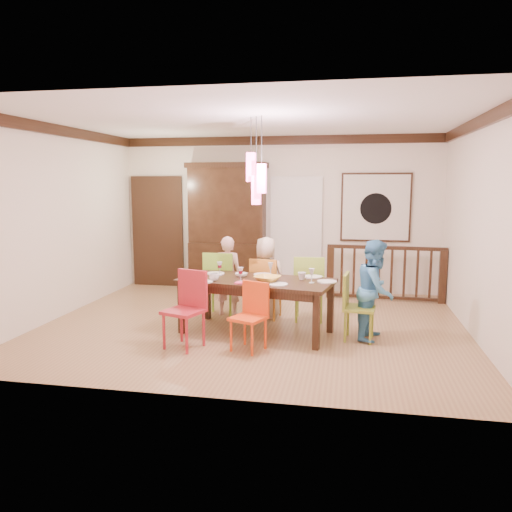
% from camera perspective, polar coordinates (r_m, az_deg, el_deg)
% --- Properties ---
extents(floor, '(6.00, 6.00, 0.00)m').
position_cam_1_polar(floor, '(7.31, -0.37, -7.89)').
color(floor, '#966E48').
rests_on(floor, ground).
extents(ceiling, '(6.00, 6.00, 0.00)m').
position_cam_1_polar(ceiling, '(7.06, -0.39, 15.32)').
color(ceiling, white).
rests_on(ceiling, wall_back).
extents(wall_back, '(6.00, 0.00, 6.00)m').
position_cam_1_polar(wall_back, '(9.50, 2.53, 4.78)').
color(wall_back, silver).
rests_on(wall_back, floor).
extents(wall_left, '(0.00, 5.00, 5.00)m').
position_cam_1_polar(wall_left, '(8.16, -21.57, 3.60)').
color(wall_left, silver).
rests_on(wall_left, floor).
extents(wall_right, '(0.00, 5.00, 5.00)m').
position_cam_1_polar(wall_right, '(7.10, 24.14, 2.82)').
color(wall_right, silver).
rests_on(wall_right, floor).
extents(crown_molding, '(6.00, 5.00, 0.16)m').
position_cam_1_polar(crown_molding, '(7.05, -0.39, 14.67)').
color(crown_molding, black).
rests_on(crown_molding, wall_back).
extents(panel_door, '(1.04, 0.07, 2.24)m').
position_cam_1_polar(panel_door, '(10.10, -11.14, 2.57)').
color(panel_door, black).
rests_on(panel_door, wall_back).
extents(white_doorway, '(0.97, 0.05, 2.22)m').
position_cam_1_polar(white_doorway, '(9.45, 4.59, 2.31)').
color(white_doorway, silver).
rests_on(white_doorway, wall_back).
extents(painting, '(1.25, 0.06, 1.25)m').
position_cam_1_polar(painting, '(9.36, 13.52, 5.42)').
color(painting, black).
rests_on(painting, wall_back).
extents(pendant_cluster, '(0.27, 0.21, 1.14)m').
position_cam_1_polar(pendant_cluster, '(6.64, 0.03, 8.89)').
color(pendant_cluster, '#E64584').
rests_on(pendant_cluster, ceiling).
extents(dining_table, '(2.19, 1.30, 0.75)m').
position_cam_1_polar(dining_table, '(6.79, 0.03, -3.38)').
color(dining_table, black).
rests_on(dining_table, floor).
extents(chair_far_left, '(0.46, 0.46, 1.01)m').
position_cam_1_polar(chair_far_left, '(7.71, -4.01, -2.63)').
color(chair_far_left, '#86C736').
rests_on(chair_far_left, floor).
extents(chair_far_mid, '(0.47, 0.47, 0.93)m').
position_cam_1_polar(chair_far_mid, '(7.58, 1.23, -3.15)').
color(chair_far_mid, orange).
rests_on(chair_far_mid, floor).
extents(chair_far_right, '(0.46, 0.46, 0.98)m').
position_cam_1_polar(chair_far_right, '(7.48, 6.11, -3.11)').
color(chair_far_right, '#97C03A').
rests_on(chair_far_right, floor).
extents(chair_near_left, '(0.55, 0.55, 0.96)m').
position_cam_1_polar(chair_near_left, '(6.27, -8.29, -5.54)').
color(chair_near_left, '#B0212C').
rests_on(chair_near_left, floor).
extents(chair_near_mid, '(0.49, 0.49, 0.83)m').
position_cam_1_polar(chair_near_mid, '(6.13, -0.89, -6.47)').
color(chair_near_mid, '#EC4614').
rests_on(chair_near_mid, floor).
extents(chair_end_right, '(0.44, 0.44, 0.88)m').
position_cam_1_polar(chair_end_right, '(6.65, 11.75, -5.24)').
color(chair_end_right, olive).
rests_on(chair_end_right, floor).
extents(china_hutch, '(1.53, 0.46, 2.42)m').
position_cam_1_polar(china_hutch, '(9.50, -3.30, 3.33)').
color(china_hutch, black).
rests_on(china_hutch, floor).
extents(balustrade, '(2.03, 0.18, 0.96)m').
position_cam_1_polar(balustrade, '(8.99, 14.55, -1.80)').
color(balustrade, black).
rests_on(balustrade, floor).
extents(person_far_left, '(0.45, 0.30, 1.24)m').
position_cam_1_polar(person_far_left, '(7.72, -3.26, -2.29)').
color(person_far_left, '#FFC5C2').
rests_on(person_far_left, floor).
extents(person_far_mid, '(0.62, 0.42, 1.24)m').
position_cam_1_polar(person_far_mid, '(7.56, 1.13, -2.48)').
color(person_far_mid, '#C9B298').
rests_on(person_far_mid, floor).
extents(person_end_right, '(0.65, 0.75, 1.32)m').
position_cam_1_polar(person_end_right, '(6.72, 13.51, -3.78)').
color(person_end_right, '#4791C7').
rests_on(person_end_right, floor).
extents(serving_bowl, '(0.42, 0.42, 0.08)m').
position_cam_1_polar(serving_bowl, '(6.58, 1.30, -2.63)').
color(serving_bowl, gold).
rests_on(serving_bowl, dining_table).
extents(small_bowl, '(0.19, 0.19, 0.05)m').
position_cam_1_polar(small_bowl, '(6.93, -1.70, -2.18)').
color(small_bowl, white).
rests_on(small_bowl, dining_table).
extents(cup_left, '(0.17, 0.17, 0.10)m').
position_cam_1_polar(cup_left, '(6.67, -4.80, -2.42)').
color(cup_left, silver).
rests_on(cup_left, dining_table).
extents(cup_right, '(0.13, 0.13, 0.10)m').
position_cam_1_polar(cup_right, '(6.75, 5.26, -2.29)').
color(cup_right, silver).
rests_on(cup_right, dining_table).
extents(plate_far_left, '(0.26, 0.26, 0.01)m').
position_cam_1_polar(plate_far_left, '(7.18, -4.66, -2.00)').
color(plate_far_left, white).
rests_on(plate_far_left, dining_table).
extents(plate_far_mid, '(0.26, 0.26, 0.01)m').
position_cam_1_polar(plate_far_mid, '(7.07, 0.79, -2.13)').
color(plate_far_mid, white).
rests_on(plate_far_mid, dining_table).
extents(plate_far_right, '(0.26, 0.26, 0.01)m').
position_cam_1_polar(plate_far_right, '(6.96, 6.54, -2.36)').
color(plate_far_right, white).
rests_on(plate_far_right, dining_table).
extents(plate_near_left, '(0.26, 0.26, 0.01)m').
position_cam_1_polar(plate_near_left, '(6.61, -6.08, -2.92)').
color(plate_near_left, white).
rests_on(plate_near_left, dining_table).
extents(plate_near_mid, '(0.26, 0.26, 0.01)m').
position_cam_1_polar(plate_near_mid, '(6.40, 2.49, -3.25)').
color(plate_near_mid, white).
rests_on(plate_near_mid, dining_table).
extents(plate_end_right, '(0.26, 0.26, 0.01)m').
position_cam_1_polar(plate_end_right, '(6.64, 8.12, -2.91)').
color(plate_end_right, white).
rests_on(plate_end_right, dining_table).
extents(wine_glass_a, '(0.08, 0.08, 0.19)m').
position_cam_1_polar(wine_glass_a, '(7.06, -4.17, -1.44)').
color(wine_glass_a, '#590C19').
rests_on(wine_glass_a, dining_table).
extents(wine_glass_b, '(0.08, 0.08, 0.19)m').
position_cam_1_polar(wine_glass_b, '(6.98, 1.68, -1.54)').
color(wine_glass_b, silver).
rests_on(wine_glass_b, dining_table).
extents(wine_glass_c, '(0.08, 0.08, 0.19)m').
position_cam_1_polar(wine_glass_c, '(6.60, -1.77, -2.12)').
color(wine_glass_c, '#590C19').
rests_on(wine_glass_c, dining_table).
extents(wine_glass_d, '(0.08, 0.08, 0.19)m').
position_cam_1_polar(wine_glass_d, '(6.55, 6.38, -2.26)').
color(wine_glass_d, silver).
rests_on(wine_glass_d, dining_table).
extents(napkin, '(0.18, 0.14, 0.01)m').
position_cam_1_polar(napkin, '(6.49, -1.57, -3.09)').
color(napkin, '#D83359').
rests_on(napkin, dining_table).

